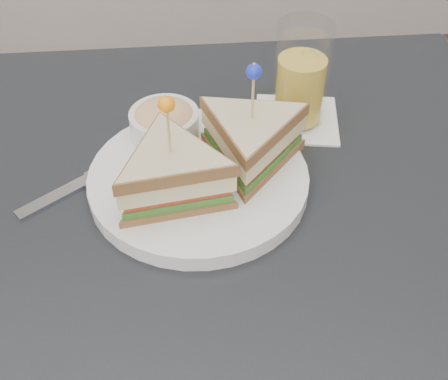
% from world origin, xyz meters
% --- Properties ---
extents(table, '(0.80, 0.80, 0.75)m').
position_xyz_m(table, '(0.00, 0.00, 0.67)').
color(table, black).
rests_on(table, ground).
extents(plate_meal, '(0.33, 0.33, 0.15)m').
position_xyz_m(plate_meal, '(-0.01, 0.07, 0.79)').
color(plate_meal, white).
rests_on(plate_meal, table).
extents(cutlery_knife, '(0.19, 0.15, 0.01)m').
position_xyz_m(cutlery_knife, '(-0.13, 0.10, 0.75)').
color(cutlery_knife, silver).
rests_on(cutlery_knife, table).
extents(drink_set, '(0.12, 0.12, 0.14)m').
position_xyz_m(drink_set, '(0.12, 0.19, 0.81)').
color(drink_set, white).
rests_on(drink_set, table).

